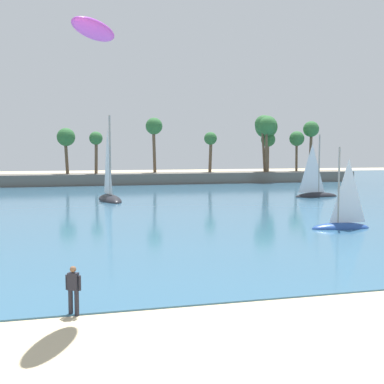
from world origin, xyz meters
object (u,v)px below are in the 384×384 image
Objects in this scene: sailboat_near_shore at (110,192)px; kite_aloft_high_over_bay at (94,30)px; sailboat_mid_bay at (342,221)px; sailboat_toward_headland at (316,191)px; person_at_waterline at (73,289)px.

sailboat_near_shore is 3.32× the size of kite_aloft_high_over_bay.
kite_aloft_high_over_bay reaches higher than sailboat_mid_bay.
sailboat_mid_bay is 0.78× the size of sailboat_toward_headland.
sailboat_near_shore is 23.84m from sailboat_toward_headland.
person_at_waterline is at bearing -96.72° from sailboat_near_shore.
kite_aloft_high_over_bay is at bearing -95.50° from sailboat_near_shore.
sailboat_near_shore is (4.36, 36.98, 0.05)m from person_at_waterline.
sailboat_near_shore is 27.22m from sailboat_mid_bay.
sailboat_near_shore is 1.62× the size of sailboat_mid_bay.
person_at_waterline is 0.17× the size of sailboat_near_shore.
sailboat_toward_headland is 2.64× the size of kite_aloft_high_over_bay.
sailboat_toward_headland is at bearing -4.11° from sailboat_near_shore.
kite_aloft_high_over_bay reaches higher than person_at_waterline.
sailboat_toward_headland reaches higher than sailboat_mid_bay.
sailboat_mid_bay is at bearing -114.38° from sailboat_toward_headland.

